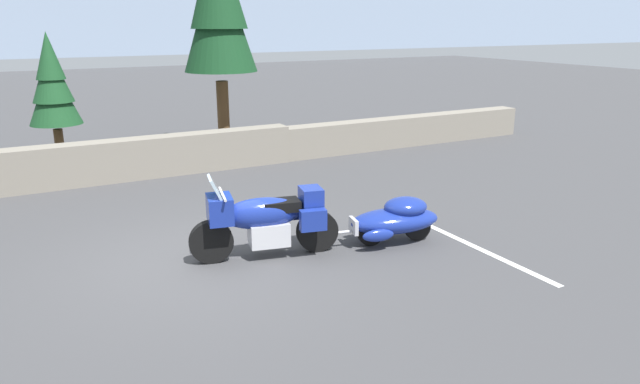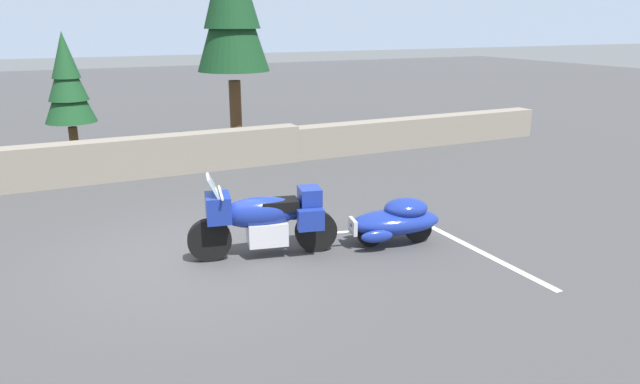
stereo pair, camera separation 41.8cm
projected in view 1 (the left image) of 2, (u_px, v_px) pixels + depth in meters
ground_plane at (199, 260)px, 8.92m from camera, size 80.00×80.00×0.00m
stone_guard_wall at (157, 157)px, 13.70m from camera, size 24.00×0.61×0.93m
touring_motorcycle at (265, 218)px, 8.88m from camera, size 2.29×1.04×1.33m
car_shaped_trailer at (395, 219)px, 9.52m from camera, size 2.23×1.02×0.76m
pine_tree_secondary at (52, 84)px, 14.08m from camera, size 1.24×1.24×3.27m
parking_stripe_marker at (470, 244)px, 9.53m from camera, size 0.12×3.60×0.01m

